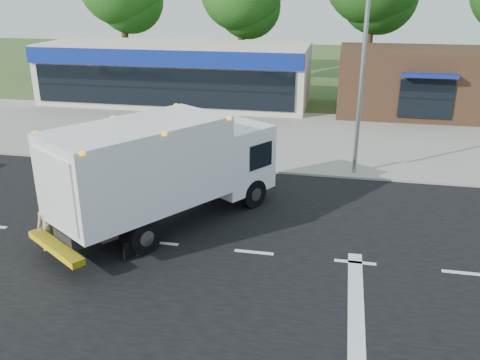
% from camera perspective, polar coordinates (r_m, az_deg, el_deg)
% --- Properties ---
extents(ground, '(120.00, 120.00, 0.00)m').
position_cam_1_polar(ground, '(15.54, 1.59, -8.16)').
color(ground, '#385123').
rests_on(ground, ground).
extents(road_asphalt, '(60.00, 14.00, 0.02)m').
position_cam_1_polar(road_asphalt, '(15.54, 1.59, -8.15)').
color(road_asphalt, black).
rests_on(road_asphalt, ground).
extents(sidewalk, '(60.00, 2.40, 0.12)m').
position_cam_1_polar(sidewalk, '(22.97, 5.14, 1.79)').
color(sidewalk, gray).
rests_on(sidewalk, ground).
extents(parking_apron, '(60.00, 9.00, 0.02)m').
position_cam_1_polar(parking_apron, '(28.50, 6.50, 5.43)').
color(parking_apron, gray).
rests_on(parking_apron, ground).
extents(lane_markings, '(55.20, 7.00, 0.01)m').
position_cam_1_polar(lane_markings, '(14.23, 6.09, -11.17)').
color(lane_markings, silver).
rests_on(lane_markings, road_asphalt).
extents(ems_box_truck, '(6.69, 8.30, 3.67)m').
position_cam_1_polar(ems_box_truck, '(16.66, -8.55, 1.63)').
color(ems_box_truck, black).
rests_on(ems_box_truck, ground).
extents(emergency_worker, '(0.70, 0.65, 1.71)m').
position_cam_1_polar(emergency_worker, '(16.41, -20.85, -4.68)').
color(emergency_worker, tan).
rests_on(emergency_worker, ground).
extents(retail_strip_mall, '(18.00, 6.20, 4.00)m').
position_cam_1_polar(retail_strip_mall, '(35.61, -7.30, 11.80)').
color(retail_strip_mall, beige).
rests_on(retail_strip_mall, ground).
extents(brown_storefront, '(10.00, 6.70, 4.00)m').
position_cam_1_polar(brown_storefront, '(34.16, 19.58, 10.38)').
color(brown_storefront, '#382316').
rests_on(brown_storefront, ground).
extents(traffic_signal_pole, '(3.51, 0.25, 8.00)m').
position_cam_1_polar(traffic_signal_pole, '(21.15, 11.90, 13.35)').
color(traffic_signal_pole, gray).
rests_on(traffic_signal_pole, ground).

